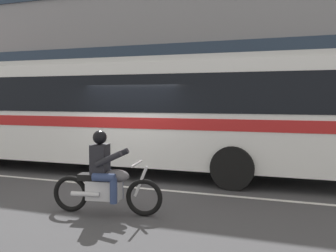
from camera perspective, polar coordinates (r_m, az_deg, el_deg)
The scene contains 7 objects.
ground_plane at distance 10.20m, azimuth -5.24°, elevation -8.14°, with size 60.00×60.00×0.00m, color #3D3D3F.
sidewalk_curb at distance 14.87m, azimuth 3.31°, elevation -3.96°, with size 28.00×3.80×0.15m, color gray.
lane_center_stripe at distance 9.67m, azimuth -6.80°, elevation -8.80°, with size 26.60×0.14×0.01m, color silver.
office_building_facade at distance 17.25m, azimuth 5.71°, elevation 15.15°, with size 28.00×0.89×10.93m.
transit_bus at distance 11.53m, azimuth -7.69°, elevation 2.70°, with size 13.52×2.83×3.22m.
motorcycle_with_rider at distance 7.37m, azimuth -9.15°, elevation -7.71°, with size 2.13×0.71×1.56m.
fire_hydrant at distance 15.98m, azimuth -17.00°, elevation -1.98°, with size 0.22×0.30×0.75m.
Camera 1 is at (4.33, -8.98, 2.16)m, focal length 41.49 mm.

